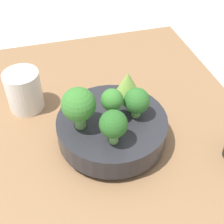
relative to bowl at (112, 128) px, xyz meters
name	(u,v)px	position (x,y,z in m)	size (l,w,h in m)	color
ground_plane	(123,158)	(0.02, 0.02, -0.08)	(6.00, 6.00, 0.00)	silver
table	(124,152)	(0.02, 0.02, -0.06)	(0.95, 0.62, 0.04)	olive
bowl	(112,128)	(0.00, 0.00, 0.00)	(0.23, 0.23, 0.06)	#28282D
broccoli_floret_center	(112,102)	(0.00, 0.00, 0.07)	(0.04, 0.04, 0.07)	#7AB256
romanesco_piece_far	(128,84)	(-0.04, 0.05, 0.08)	(0.05, 0.05, 0.08)	#7AB256
broccoli_floret_front	(79,105)	(0.00, -0.07, 0.08)	(0.07, 0.07, 0.09)	#609347
broccoli_floret_back	(137,101)	(0.00, 0.05, 0.06)	(0.05, 0.05, 0.07)	#6BA34C
broccoli_floret_right	(113,125)	(0.06, -0.01, 0.07)	(0.05, 0.05, 0.07)	#6BA34C
cup	(24,91)	(-0.16, -0.17, 0.01)	(0.08, 0.08, 0.10)	silver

